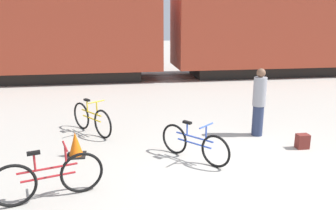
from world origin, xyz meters
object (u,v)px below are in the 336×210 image
(backpack, at_px, (302,141))
(freight_train, at_px, (167,19))
(traffic_cone, at_px, (76,145))
(bicycle_blue, at_px, (194,144))
(person_in_grey, at_px, (259,102))
(bicycle_maroon, at_px, (49,178))
(bicycle_yellow, at_px, (92,119))

(backpack, bearing_deg, freight_train, 99.49)
(traffic_cone, bearing_deg, freight_train, 69.89)
(bicycle_blue, distance_m, person_in_grey, 2.39)
(bicycle_blue, relative_size, backpack, 4.01)
(bicycle_maroon, bearing_deg, bicycle_blue, 23.11)
(bicycle_blue, distance_m, bicycle_maroon, 2.96)
(bicycle_yellow, height_order, traffic_cone, bicycle_yellow)
(bicycle_yellow, xyz_separation_m, backpack, (4.88, -1.81, -0.22))
(bicycle_blue, height_order, traffic_cone, bicycle_blue)
(bicycle_blue, distance_m, backpack, 2.65)
(freight_train, relative_size, bicycle_yellow, 36.63)
(bicycle_blue, height_order, bicycle_maroon, bicycle_maroon)
(bicycle_yellow, bearing_deg, bicycle_maroon, -98.38)
(freight_train, xyz_separation_m, traffic_cone, (-3.48, -9.51, -2.66))
(person_in_grey, distance_m, backpack, 1.40)
(freight_train, bearing_deg, person_in_grey, -83.67)
(bicycle_maroon, bearing_deg, traffic_cone, 82.78)
(person_in_grey, height_order, traffic_cone, person_in_grey)
(bicycle_blue, bearing_deg, bicycle_maroon, -156.89)
(freight_train, height_order, bicycle_maroon, freight_train)
(bicycle_blue, bearing_deg, traffic_cone, 166.68)
(bicycle_yellow, xyz_separation_m, person_in_grey, (4.21, -0.79, 0.49))
(freight_train, relative_size, backpack, 156.06)
(bicycle_maroon, height_order, person_in_grey, person_in_grey)
(freight_train, distance_m, backpack, 10.36)
(freight_train, relative_size, bicycle_maroon, 30.41)
(freight_train, distance_m, bicycle_yellow, 9.04)
(freight_train, relative_size, person_in_grey, 30.62)
(freight_train, bearing_deg, bicycle_maroon, -108.21)
(bicycle_yellow, xyz_separation_m, bicycle_maroon, (-0.47, -3.21, -0.00))
(freight_train, distance_m, person_in_grey, 9.13)
(bicycle_yellow, distance_m, backpack, 5.21)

